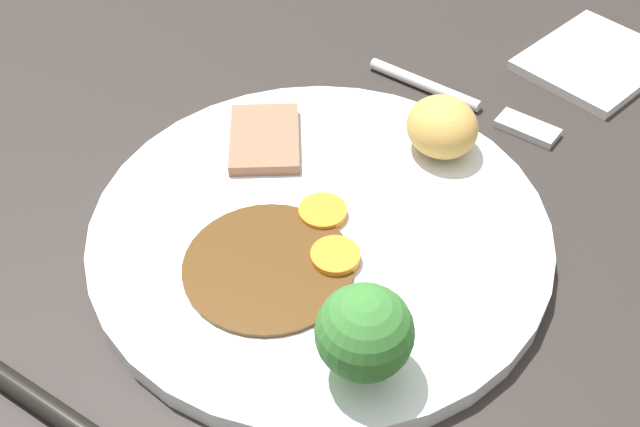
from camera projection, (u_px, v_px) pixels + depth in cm
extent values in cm
cube|color=#2B2623|center=(300.00, 238.00, 53.37)|extent=(120.00, 84.00, 3.60)
cylinder|color=white|center=(320.00, 232.00, 50.30)|extent=(28.81, 28.81, 1.40)
cylinder|color=#563819|center=(268.00, 266.00, 47.20)|extent=(10.17, 10.17, 0.30)
cube|color=#9E664C|center=(265.00, 139.00, 55.01)|extent=(8.21, 7.75, 0.80)
ellipsoid|color=tan|center=(442.00, 127.00, 53.50)|extent=(6.74, 6.84, 3.85)
cylinder|color=orange|center=(335.00, 257.00, 47.45)|extent=(2.97, 2.97, 0.70)
cylinder|color=orange|center=(321.00, 214.00, 50.08)|extent=(3.05, 3.05, 0.56)
cylinder|color=#8CB766|center=(363.00, 361.00, 41.85)|extent=(1.34, 1.34, 1.47)
sphere|color=#387A33|center=(365.00, 332.00, 40.06)|extent=(5.08, 5.08, 5.08)
cylinder|color=silver|center=(430.00, 86.00, 61.46)|extent=(1.30, 9.53, 0.90)
cube|color=silver|center=(527.00, 128.00, 58.15)|extent=(2.19, 4.58, 0.60)
cylinder|color=black|center=(42.00, 403.00, 41.85)|extent=(1.31, 8.52, 1.20)
cube|color=white|center=(595.00, 61.00, 63.90)|extent=(12.71, 11.20, 0.80)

